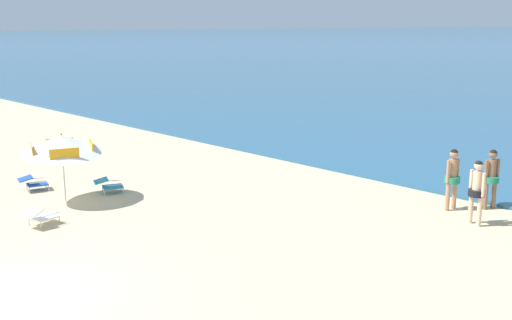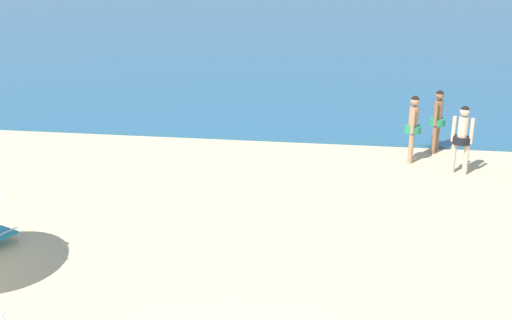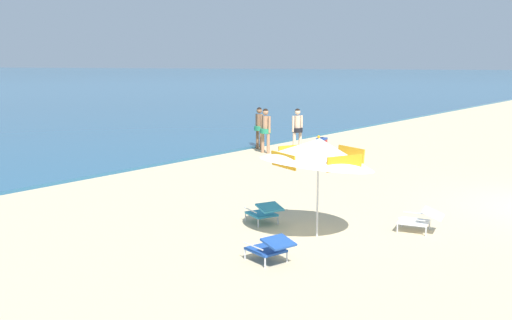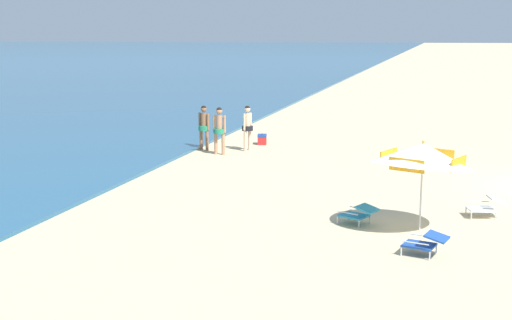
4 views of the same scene
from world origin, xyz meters
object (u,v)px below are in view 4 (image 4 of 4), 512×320
at_px(person_standing_near_shore, 247,125).
at_px(cooler_box, 262,139).
at_px(beach_umbrella_striped_main, 423,155).
at_px(lounge_chair_facing_sea, 486,206).
at_px(person_standing_beside, 219,127).
at_px(person_wading_in, 204,125).
at_px(lounge_chair_beside_umbrella, 358,213).
at_px(lounge_chair_under_umbrella, 425,242).

distance_m(person_standing_near_shore, cooler_box, 1.80).
height_order(beach_umbrella_striped_main, cooler_box, beach_umbrella_striped_main).
xyz_separation_m(beach_umbrella_striped_main, cooler_box, (10.98, 6.49, -1.53)).
distance_m(lounge_chair_facing_sea, person_standing_beside, 11.19).
bearing_deg(person_standing_near_shore, person_wading_in, 102.70).
relative_size(person_standing_near_shore, cooler_box, 3.08).
bearing_deg(beach_umbrella_striped_main, cooler_box, 30.58).
height_order(lounge_chair_facing_sea, person_standing_near_shore, person_standing_near_shore).
bearing_deg(lounge_chair_beside_umbrella, beach_umbrella_striped_main, -94.08).
bearing_deg(lounge_chair_beside_umbrella, person_standing_beside, 36.38).
xyz_separation_m(person_standing_near_shore, cooler_box, (1.62, -0.16, -0.79)).
bearing_deg(lounge_chair_under_umbrella, person_wading_in, 37.91).
height_order(person_standing_beside, person_wading_in, person_standing_beside).
xyz_separation_m(lounge_chair_under_umbrella, person_wading_in, (10.81, 8.41, 0.71)).
relative_size(beach_umbrella_striped_main, person_wading_in, 1.80).
xyz_separation_m(beach_umbrella_striped_main, lounge_chair_beside_umbrella, (0.10, 1.39, -1.45)).
bearing_deg(person_standing_near_shore, lounge_chair_beside_umbrella, -150.41).
xyz_separation_m(beach_umbrella_striped_main, person_standing_beside, (8.28, 7.41, -0.72)).
height_order(lounge_chair_under_umbrella, person_standing_beside, person_standing_beside).
height_order(lounge_chair_beside_umbrella, cooler_box, lounge_chair_beside_umbrella).
bearing_deg(cooler_box, person_standing_beside, 161.17).
relative_size(lounge_chair_under_umbrella, person_wading_in, 0.56).
xyz_separation_m(person_standing_beside, person_wading_in, (0.72, 0.85, -0.02)).
bearing_deg(lounge_chair_beside_umbrella, lounge_chair_facing_sea, -63.09).
xyz_separation_m(lounge_chair_facing_sea, person_wading_in, (7.43, 9.78, 0.71)).
relative_size(lounge_chair_under_umbrella, lounge_chair_beside_umbrella, 0.97).
distance_m(lounge_chair_under_umbrella, cooler_box, 14.41).
bearing_deg(cooler_box, person_wading_in, 138.16).
relative_size(beach_umbrella_striped_main, person_standing_beside, 1.77).
bearing_deg(lounge_chair_beside_umbrella, cooler_box, 25.12).
xyz_separation_m(person_standing_near_shore, person_wading_in, (-0.36, 1.61, -0.00)).
distance_m(lounge_chair_beside_umbrella, cooler_box, 12.02).
distance_m(lounge_chair_under_umbrella, person_standing_beside, 12.63).
distance_m(beach_umbrella_striped_main, cooler_box, 12.84).
bearing_deg(lounge_chair_facing_sea, lounge_chair_under_umbrella, 158.03).
bearing_deg(person_standing_near_shore, cooler_box, -5.61).
relative_size(lounge_chair_beside_umbrella, lounge_chair_facing_sea, 1.02).
xyz_separation_m(lounge_chair_facing_sea, cooler_box, (9.41, 8.00, -0.07)).
bearing_deg(person_standing_beside, beach_umbrella_striped_main, -138.16).
bearing_deg(cooler_box, lounge_chair_facing_sea, -139.60).
distance_m(lounge_chair_under_umbrella, person_standing_near_shore, 13.10).
bearing_deg(person_standing_near_shore, beach_umbrella_striped_main, -144.63).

